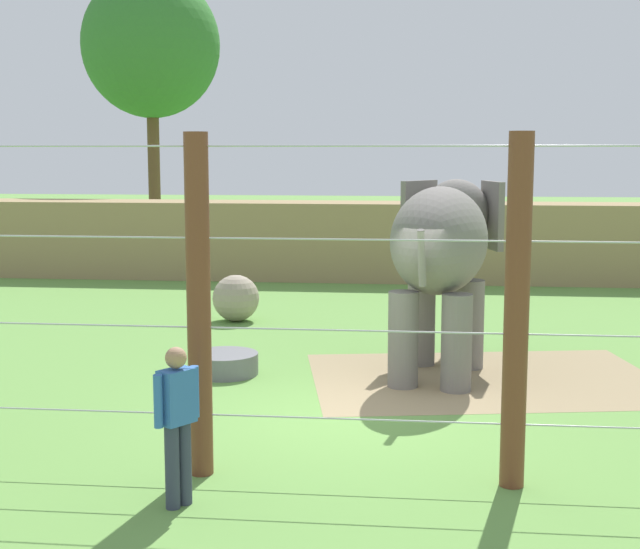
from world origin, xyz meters
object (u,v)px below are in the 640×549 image
object	(u,v)px
enrichment_ball	(236,298)
water_tub	(225,363)
elephant	(443,247)
zookeeper	(177,419)

from	to	relation	value
enrichment_ball	water_tub	size ratio (longest dim) A/B	0.91
elephant	zookeeper	world-z (taller)	elephant
elephant	zookeeper	distance (m)	6.71
elephant	zookeeper	size ratio (longest dim) A/B	2.50
zookeeper	enrichment_ball	bearing A→B (deg)	98.17
water_tub	enrichment_ball	bearing A→B (deg)	99.16
enrichment_ball	elephant	bearing A→B (deg)	-43.53
enrichment_ball	zookeeper	xyz separation A→B (m)	(1.44, -10.01, 0.43)
elephant	water_tub	distance (m)	4.02
water_tub	zookeeper	bearing A→B (deg)	-82.66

